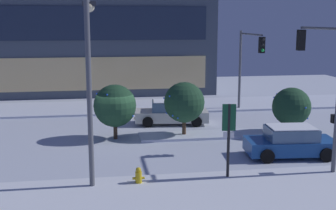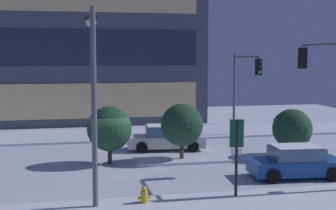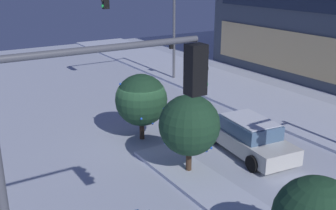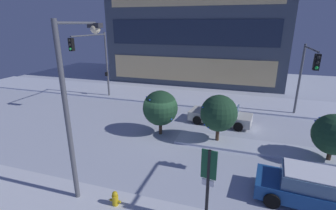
{
  "view_description": "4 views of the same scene",
  "coord_description": "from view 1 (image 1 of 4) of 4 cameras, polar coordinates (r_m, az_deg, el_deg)",
  "views": [
    {
      "loc": [
        -0.89,
        -23.92,
        6.48
      ],
      "look_at": [
        2.5,
        -1.91,
        2.23
      ],
      "focal_mm": 47.65,
      "sensor_mm": 36.0,
      "label": 1
    },
    {
      "loc": [
        -2.25,
        -24.55,
        5.67
      ],
      "look_at": [
        2.88,
        -0.33,
        3.09
      ],
      "focal_mm": 51.38,
      "sensor_mm": 36.0,
      "label": 2
    },
    {
      "loc": [
        14.93,
        -7.84,
        7.35
      ],
      "look_at": [
        3.69,
        -0.81,
        2.9
      ],
      "focal_mm": 42.9,
      "sensor_mm": 36.0,
      "label": 3
    },
    {
      "loc": [
        5.14,
        -14.51,
        7.24
      ],
      "look_at": [
        0.95,
        -1.48,
        2.71
      ],
      "focal_mm": 26.54,
      "sensor_mm": 36.0,
      "label": 4
    }
  ],
  "objects": [
    {
      "name": "decorated_tree_right_of_median",
      "position": [
        24.54,
        -6.81,
        -0.11
      ],
      "size": [
        2.34,
        2.34,
        3.04
      ],
      "color": "#473323",
      "rests_on": "ground"
    },
    {
      "name": "traffic_light_corner_far_right",
      "position": [
        30.96,
        10.31,
        6.13
      ],
      "size": [
        0.32,
        4.61,
        5.75
      ],
      "rotation": [
        0.0,
        0.0,
        -1.57
      ],
      "color": "#565960",
      "rests_on": "ground"
    },
    {
      "name": "parking_info_sign",
      "position": [
        18.21,
        7.77,
        -3.41
      ],
      "size": [
        0.55,
        0.13,
        3.18
      ],
      "rotation": [
        0.0,
        0.0,
        1.44
      ],
      "color": "black",
      "rests_on": "ground"
    },
    {
      "name": "curb_strip_near",
      "position": [
        16.33,
        -5.05,
        -12.35
      ],
      "size": [
        52.0,
        5.2,
        0.14
      ],
      "primitive_type": "cube",
      "color": "silver",
      "rests_on": "ground"
    },
    {
      "name": "decorated_tree_median",
      "position": [
        24.87,
        2.09,
        0.33
      ],
      "size": [
        2.29,
        2.27,
        3.11
      ],
      "color": "#473323",
      "rests_on": "ground"
    },
    {
      "name": "fire_hydrant",
      "position": [
        17.88,
        -3.79,
        -9.19
      ],
      "size": [
        0.48,
        0.26,
        0.77
      ],
      "color": "gold",
      "rests_on": "ground"
    },
    {
      "name": "ground",
      "position": [
        24.8,
        -6.42,
        -4.41
      ],
      "size": [
        52.0,
        52.0,
        0.0
      ],
      "primitive_type": "plane",
      "color": "silver"
    },
    {
      "name": "curb_strip_far",
      "position": [
        33.48,
        -7.07,
        -0.31
      ],
      "size": [
        52.0,
        5.2,
        0.14
      ],
      "primitive_type": "cube",
      "color": "silver",
      "rests_on": "ground"
    },
    {
      "name": "car_near",
      "position": [
        22.25,
        15.42,
        -4.61
      ],
      "size": [
        4.46,
        2.35,
        1.49
      ],
      "rotation": [
        0.0,
        0.0,
        -0.08
      ],
      "color": "#19478C",
      "rests_on": "ground"
    },
    {
      "name": "median_strip",
      "position": [
        25.59,
        6.46,
        -3.76
      ],
      "size": [
        9.0,
        1.8,
        0.14
      ],
      "primitive_type": "cube",
      "color": "silver",
      "rests_on": "ground"
    },
    {
      "name": "street_lamp_arched",
      "position": [
        17.52,
        -10.04,
        5.24
      ],
      "size": [
        0.56,
        2.65,
        7.39
      ],
      "rotation": [
        0.0,
        0.0,
        1.54
      ],
      "color": "#565960",
      "rests_on": "ground"
    },
    {
      "name": "traffic_light_corner_near_right",
      "position": [
        20.83,
        19.08,
        4.24
      ],
      "size": [
        0.32,
        4.14,
        6.33
      ],
      "rotation": [
        0.0,
        0.0,
        1.57
      ],
      "color": "#565960",
      "rests_on": "ground"
    },
    {
      "name": "decorated_tree_left_of_median",
      "position": [
        26.27,
        15.51,
        -0.21
      ],
      "size": [
        2.21,
        2.24,
        2.73
      ],
      "color": "#473323",
      "rests_on": "ground"
    },
    {
      "name": "car_far",
      "position": [
        28.18,
        0.45,
        -1.0
      ],
      "size": [
        4.79,
        2.41,
        1.49
      ],
      "rotation": [
        0.0,
        0.0,
        3.03
      ],
      "color": "silver",
      "rests_on": "ground"
    }
  ]
}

